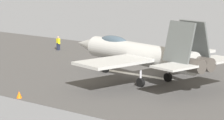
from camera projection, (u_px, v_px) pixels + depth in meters
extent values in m
plane|color=slate|center=(135.00, 75.00, 49.94)|extent=(400.00, 400.00, 0.00)
cube|color=#474645|center=(135.00, 75.00, 49.93)|extent=(240.00, 26.00, 0.02)
cube|color=white|center=(135.00, 74.00, 49.94)|extent=(8.00, 0.70, 0.00)
cylinder|color=#B3B3B1|center=(140.00, 54.00, 46.89)|extent=(12.41, 4.14, 1.88)
cone|color=#B3B3B1|center=(86.00, 44.00, 52.59)|extent=(3.08, 2.10, 1.60)
ellipsoid|color=#3F5160|center=(114.00, 42.00, 49.38)|extent=(3.74, 1.75, 1.10)
cylinder|color=#47423D|center=(191.00, 65.00, 41.79)|extent=(2.37, 1.49, 1.10)
cylinder|color=#47423D|center=(201.00, 63.00, 42.49)|extent=(2.37, 1.49, 1.10)
cube|color=#B3B3B1|center=(113.00, 62.00, 43.71)|extent=(4.43, 6.35, 0.24)
cube|color=#B3B3B1|center=(180.00, 52.00, 48.60)|extent=(4.43, 6.35, 0.24)
cube|color=#B3B3B1|center=(174.00, 67.00, 40.61)|extent=(2.88, 3.20, 0.16)
cube|color=#B3B3B1|center=(216.00, 59.00, 43.65)|extent=(2.88, 3.20, 0.16)
cube|color=#4F5454|center=(179.00, 42.00, 41.99)|extent=(2.73, 1.42, 3.14)
cube|color=#4F5454|center=(195.00, 40.00, 43.13)|extent=(2.73, 1.42, 3.14)
cylinder|color=silver|center=(105.00, 65.00, 50.74)|extent=(0.18, 0.18, 1.40)
cylinder|color=black|center=(105.00, 69.00, 50.79)|extent=(0.80, 0.44, 0.76)
cylinder|color=silver|center=(141.00, 79.00, 44.80)|extent=(0.18, 0.18, 1.40)
cylinder|color=black|center=(141.00, 82.00, 44.86)|extent=(0.80, 0.44, 0.76)
cylinder|color=silver|center=(168.00, 74.00, 46.83)|extent=(0.18, 0.18, 1.40)
cylinder|color=black|center=(168.00, 77.00, 46.89)|extent=(0.80, 0.44, 0.76)
cube|color=#1E2338|center=(58.00, 47.00, 63.98)|extent=(0.24, 0.36, 0.88)
cube|color=yellow|center=(58.00, 41.00, 63.87)|extent=(0.49, 0.38, 0.60)
sphere|color=tan|center=(58.00, 37.00, 63.79)|extent=(0.22, 0.22, 0.22)
cylinder|color=yellow|center=(60.00, 42.00, 63.64)|extent=(0.10, 0.10, 0.56)
cylinder|color=yellow|center=(57.00, 41.00, 64.11)|extent=(0.10, 0.10, 0.56)
cone|color=orange|center=(19.00, 95.00, 41.09)|extent=(0.44, 0.44, 0.55)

